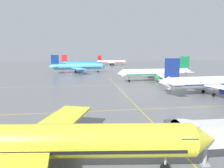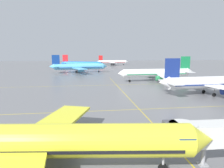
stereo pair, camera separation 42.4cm
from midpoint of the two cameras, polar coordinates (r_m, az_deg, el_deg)
The scene contains 7 objects.
airliner_front_gate at distance 24.65m, azimuth -18.11°, elevation -15.30°, with size 38.07×32.61×11.83m.
airliner_second_row at distance 73.38m, azimuth 27.19°, elevation 0.41°, with size 38.72×33.41×12.05m.
airliner_third_row at distance 97.76m, azimuth 12.87°, elevation 3.11°, with size 37.84×32.66×11.78m.
airliner_far_left_stand at distance 135.80m, azimuth -9.40°, elevation 4.91°, with size 38.40×32.82×11.94m.
airliner_far_right_stand at distance 171.06m, azimuth -8.70°, elevation 5.73°, with size 36.08×30.75×11.38m.
airliner_distant_taxiway at distance 208.74m, azimuth 0.22°, elevation 6.34°, with size 32.40×27.98×10.09m.
taxiway_markings at distance 50.10m, azimuth 8.07°, elevation -7.17°, with size 138.12×121.38×0.01m.
Camera 2 is at (-13.02, -11.47, 14.10)m, focal length 31.99 mm.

